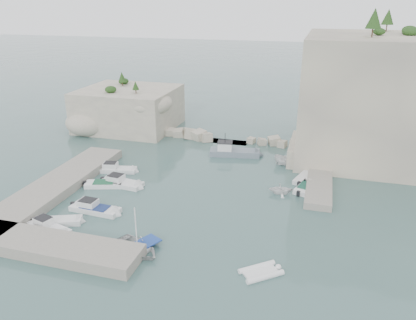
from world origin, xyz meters
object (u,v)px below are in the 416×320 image
(motorboat_c, at_px, (104,186))
(work_boat, at_px, (235,155))
(rowboat, at_px, (138,252))
(motorboat_a, at_px, (117,172))
(tender_east_b, at_px, (305,190))
(tender_east_d, at_px, (289,166))
(tender_east_c, at_px, (306,179))
(motorboat_e, at_px, (65,223))
(motorboat_f, at_px, (50,231))
(inflatable_dinghy, at_px, (261,274))
(motorboat_d, at_px, (96,212))
(motorboat_b, at_px, (122,185))
(tender_east_a, at_px, (280,194))

(motorboat_c, xyz_separation_m, work_boat, (13.16, 14.93, 0.00))
(rowboat, bearing_deg, motorboat_a, 60.38)
(motorboat_c, bearing_deg, motorboat_a, 81.54)
(tender_east_b, bearing_deg, work_boat, 66.94)
(motorboat_a, height_order, tender_east_d, tender_east_d)
(tender_east_c, bearing_deg, motorboat_e, 144.95)
(motorboat_a, bearing_deg, tender_east_c, -0.66)
(motorboat_f, distance_m, inflatable_dinghy, 21.27)
(motorboat_f, bearing_deg, motorboat_d, 80.94)
(motorboat_a, xyz_separation_m, motorboat_f, (0.74, -15.37, 0.00))
(motorboat_a, height_order, tender_east_b, motorboat_a)
(tender_east_b, bearing_deg, tender_east_c, 17.08)
(motorboat_b, distance_m, tender_east_b, 22.43)
(motorboat_a, relative_size, tender_east_b, 1.30)
(motorboat_d, relative_size, motorboat_e, 1.61)
(motorboat_e, bearing_deg, motorboat_d, 38.75)
(motorboat_e, relative_size, motorboat_f, 0.70)
(motorboat_b, distance_m, rowboat, 14.86)
(motorboat_a, distance_m, motorboat_d, 11.00)
(tender_east_a, bearing_deg, motorboat_d, 106.70)
(motorboat_b, xyz_separation_m, tender_east_a, (19.17, 3.06, 0.00))
(motorboat_d, distance_m, inflatable_dinghy, 19.81)
(motorboat_a, bearing_deg, motorboat_b, -65.54)
(motorboat_d, xyz_separation_m, motorboat_e, (-1.75, -3.10, 0.00))
(work_boat, bearing_deg, rowboat, -106.77)
(inflatable_dinghy, height_order, tender_east_c, tender_east_c)
(motorboat_c, height_order, inflatable_dinghy, motorboat_c)
(motorboat_c, height_order, motorboat_d, motorboat_d)
(motorboat_c, distance_m, work_boat, 19.90)
(inflatable_dinghy, relative_size, work_boat, 0.47)
(motorboat_f, xyz_separation_m, tender_east_c, (23.80, 19.93, 0.00))
(motorboat_e, height_order, rowboat, rowboat)
(motorboat_f, relative_size, tender_east_c, 0.96)
(rowboat, height_order, tender_east_a, tender_east_a)
(motorboat_d, bearing_deg, tender_east_a, 31.14)
(motorboat_a, relative_size, motorboat_f, 1.06)
(tender_east_d, relative_size, work_boat, 0.54)
(inflatable_dinghy, xyz_separation_m, tender_east_d, (0.01, 24.76, 0.00))
(motorboat_a, bearing_deg, inflatable_dinghy, -47.78)
(motorboat_d, bearing_deg, motorboat_a, 109.35)
(motorboat_c, relative_size, tender_east_b, 1.12)
(motorboat_c, xyz_separation_m, tender_east_c, (23.86, 9.10, 0.00))
(motorboat_b, bearing_deg, inflatable_dinghy, -26.84)
(motorboat_f, height_order, tender_east_a, tender_east_a)
(motorboat_b, height_order, inflatable_dinghy, motorboat_b)
(motorboat_f, bearing_deg, tender_east_a, 51.44)
(motorboat_c, height_order, tender_east_b, same)
(tender_east_c, relative_size, work_boat, 0.71)
(tender_east_a, bearing_deg, motorboat_f, 113.79)
(motorboat_a, height_order, motorboat_f, same)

